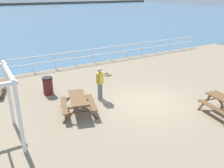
% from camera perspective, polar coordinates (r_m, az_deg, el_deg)
% --- Properties ---
extents(ground_plane, '(30.00, 24.00, 0.20)m').
position_cam_1_polar(ground_plane, '(12.16, 8.74, -4.75)').
color(ground_plane, gray).
extents(sea_band, '(142.00, 90.00, 0.01)m').
position_cam_1_polar(sea_band, '(61.74, -24.62, 14.68)').
color(sea_band, '#476B84').
rests_on(sea_band, ground).
extents(seaward_railing, '(23.07, 0.07, 1.08)m').
position_cam_1_polar(seaward_railing, '(18.15, -6.64, 6.97)').
color(seaward_railing, white).
rests_on(seaward_railing, ground).
extents(picnic_table_near_left, '(1.94, 2.15, 0.80)m').
position_cam_1_polar(picnic_table_near_left, '(10.86, -8.13, -4.02)').
color(picnic_table_near_left, brown).
rests_on(picnic_table_near_left, ground).
extents(visitor, '(0.48, 0.35, 1.66)m').
position_cam_1_polar(visitor, '(11.98, -2.91, 0.54)').
color(visitor, slate).
rests_on(visitor, ground).
extents(litter_bin, '(0.55, 0.55, 0.95)m').
position_cam_1_polar(litter_bin, '(13.19, -15.05, -0.38)').
color(litter_bin, '#591E19').
rests_on(litter_bin, ground).
extents(rope_coil, '(0.55, 0.55, 0.11)m').
position_cam_1_polar(rope_coil, '(15.81, -1.21, 2.36)').
color(rope_coil, tan).
rests_on(rope_coil, ground).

